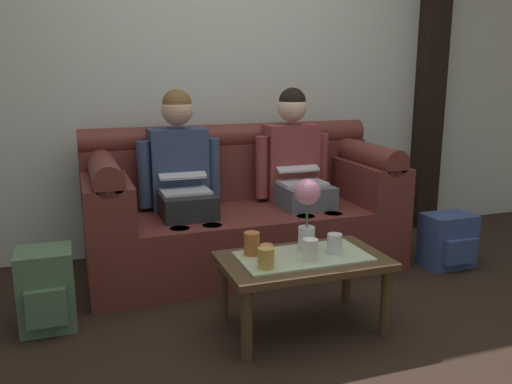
{
  "coord_description": "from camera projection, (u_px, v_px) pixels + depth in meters",
  "views": [
    {
      "loc": [
        -1.09,
        -2.24,
        1.34
      ],
      "look_at": [
        0.0,
        0.87,
        0.58
      ],
      "focal_mm": 37.34,
      "sensor_mm": 36.0,
      "label": 1
    }
  ],
  "objects": [
    {
      "name": "ground_plane",
      "position": [
        312.0,
        339.0,
        2.71
      ],
      "size": [
        14.0,
        14.0,
        0.0
      ],
      "primitive_type": "plane",
      "color": "black"
    },
    {
      "name": "back_wall_patterned",
      "position": [
        219.0,
        55.0,
        3.95
      ],
      "size": [
        6.0,
        0.12,
        2.9
      ],
      "primitive_type": "cube",
      "color": "silver",
      "rests_on": "ground_plane"
    },
    {
      "name": "timber_pillar",
      "position": [
        431.0,
        57.0,
        4.42
      ],
      "size": [
        0.2,
        0.2,
        2.9
      ],
      "primitive_type": "cube",
      "color": "black",
      "rests_on": "ground_plane"
    },
    {
      "name": "couch",
      "position": [
        241.0,
        212.0,
        3.7
      ],
      "size": [
        2.1,
        0.88,
        0.96
      ],
      "color": "maroon",
      "rests_on": "ground_plane"
    },
    {
      "name": "person_left",
      "position": [
        182.0,
        176.0,
        3.5
      ],
      "size": [
        0.56,
        0.67,
        1.22
      ],
      "color": "#232326",
      "rests_on": "ground_plane"
    },
    {
      "name": "person_right",
      "position": [
        297.0,
        169.0,
        3.77
      ],
      "size": [
        0.56,
        0.67,
        1.22
      ],
      "color": "#595B66",
      "rests_on": "ground_plane"
    },
    {
      "name": "coffee_table",
      "position": [
        303.0,
        267.0,
        2.75
      ],
      "size": [
        0.85,
        0.51,
        0.41
      ],
      "color": "#47331E",
      "rests_on": "ground_plane"
    },
    {
      "name": "flower_vase",
      "position": [
        307.0,
        206.0,
        2.76
      ],
      "size": [
        0.14,
        0.14,
        0.39
      ],
      "color": "silver",
      "rests_on": "coffee_table"
    },
    {
      "name": "cup_near_left",
      "position": [
        266.0,
        258.0,
        2.55
      ],
      "size": [
        0.08,
        0.08,
        0.1
      ],
      "primitive_type": "cylinder",
      "color": "gold",
      "rests_on": "coffee_table"
    },
    {
      "name": "cup_near_right",
      "position": [
        266.0,
        252.0,
        2.66
      ],
      "size": [
        0.06,
        0.06,
        0.08
      ],
      "primitive_type": "cylinder",
      "color": "#B26633",
      "rests_on": "coffee_table"
    },
    {
      "name": "cup_far_center",
      "position": [
        334.0,
        243.0,
        2.77
      ],
      "size": [
        0.08,
        0.08,
        0.1
      ],
      "primitive_type": "cylinder",
      "color": "silver",
      "rests_on": "coffee_table"
    },
    {
      "name": "cup_far_left",
      "position": [
        310.0,
        250.0,
        2.65
      ],
      "size": [
        0.08,
        0.08,
        0.11
      ],
      "primitive_type": "cylinder",
      "color": "white",
      "rests_on": "coffee_table"
    },
    {
      "name": "cup_far_right",
      "position": [
        252.0,
        244.0,
        2.74
      ],
      "size": [
        0.08,
        0.08,
        0.12
      ],
      "primitive_type": "cylinder",
      "color": "#B26633",
      "rests_on": "coffee_table"
    },
    {
      "name": "backpack_right",
      "position": [
        448.0,
        241.0,
        3.69
      ],
      "size": [
        0.34,
        0.28,
        0.37
      ],
      "color": "#33477A",
      "rests_on": "ground_plane"
    },
    {
      "name": "backpack_left",
      "position": [
        47.0,
        290.0,
        2.79
      ],
      "size": [
        0.28,
        0.31,
        0.43
      ],
      "color": "#4C6B4C",
      "rests_on": "ground_plane"
    }
  ]
}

